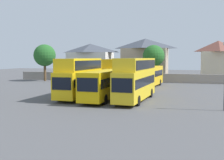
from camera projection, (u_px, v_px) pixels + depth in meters
ground at (135, 85)px, 52.08m from camera, size 140.00×140.00×0.00m
depot_boundary_wall at (142, 78)px, 59.38m from camera, size 56.00×0.50×1.80m
bus_1 at (80, 76)px, 36.00m from camera, size 2.68×10.34×4.94m
bus_2 at (104, 83)px, 34.64m from camera, size 2.68×11.62×3.50m
bus_3 at (136, 77)px, 33.58m from camera, size 2.99×11.45×4.98m
bus_4 at (116, 71)px, 50.47m from camera, size 2.66×11.10×4.80m
bus_5 at (132, 75)px, 49.98m from camera, size 2.97×11.91×3.48m
bus_6 at (149, 75)px, 49.17m from camera, size 3.48×11.97×3.53m
house_terrace_left at (91, 61)px, 71.39m from camera, size 10.54×7.77×8.48m
house_terrace_centre at (145, 58)px, 68.13m from camera, size 10.84×7.41×9.55m
house_terrace_right at (218, 60)px, 63.75m from camera, size 7.44×7.52×8.81m
tree_left_of_lot at (45, 55)px, 61.81m from camera, size 4.72×4.72×7.91m
tree_behind_wall at (154, 56)px, 60.87m from camera, size 4.59×4.59×7.74m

